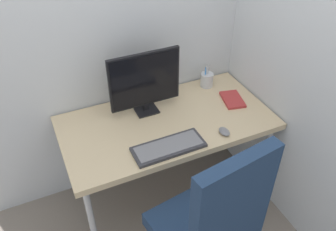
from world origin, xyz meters
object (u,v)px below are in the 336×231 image
pen_holder (207,80)px  keyboard (169,147)px  office_chair (212,222)px  monitor (145,81)px  mouse (224,132)px  notebook (232,99)px

pen_holder → keyboard: bearing=-137.1°
office_chair → monitor: size_ratio=2.45×
keyboard → mouse: (0.38, -0.02, 0.00)m
pen_holder → notebook: 0.26m
keyboard → pen_holder: 0.75m
office_chair → monitor: (-0.01, 0.90, 0.37)m
keyboard → mouse: bearing=-3.1°
keyboard → monitor: bearing=87.5°
keyboard → pen_holder: (0.55, 0.51, 0.04)m
monitor → keyboard: monitor is taller
mouse → keyboard: bearing=174.2°
office_chair → monitor: bearing=90.7°
office_chair → pen_holder: size_ratio=6.20×
monitor → mouse: bearing=-50.0°
pen_holder → notebook: (0.07, -0.25, -0.04)m
office_chair → notebook: bearing=51.7°
office_chair → pen_holder: (0.52, 1.00, 0.18)m
monitor → pen_holder: (0.53, 0.10, -0.18)m
mouse → notebook: 0.38m
mouse → office_chair: bearing=-129.4°
pen_holder → office_chair: bearing=-117.5°
office_chair → notebook: 0.97m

